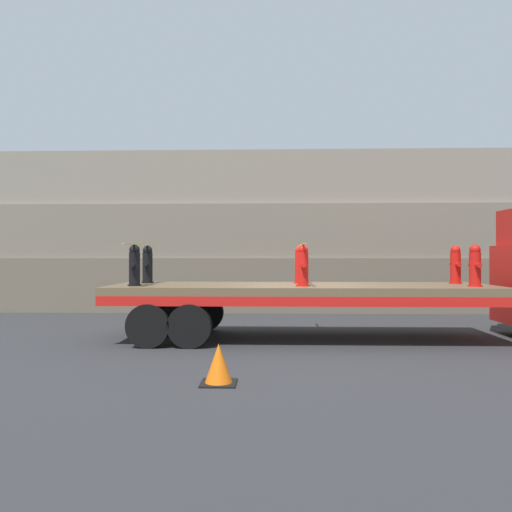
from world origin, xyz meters
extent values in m
plane|color=#2D2D30|center=(0.00, 0.00, 0.00)|extent=(120.00, 120.00, 0.00)
cube|color=#665B4C|center=(0.00, 6.43, 0.90)|extent=(60.00, 3.00, 1.80)
cube|color=#756B5B|center=(0.00, 6.58, 2.70)|extent=(60.00, 3.00, 1.80)
cube|color=gray|center=(0.00, 6.73, 4.50)|extent=(60.00, 3.00, 1.80)
cube|color=brown|center=(0.00, 0.00, 1.14)|extent=(8.47, 2.55, 0.17)
cube|color=red|center=(0.00, -1.23, 0.95)|extent=(8.47, 0.08, 0.20)
cube|color=red|center=(0.00, 1.23, 0.95)|extent=(8.47, 0.08, 0.20)
cylinder|color=black|center=(-2.33, -1.17, 0.45)|extent=(0.89, 0.30, 0.89)
cylinder|color=black|center=(-2.33, 1.17, 0.45)|extent=(0.89, 0.30, 0.89)
cylinder|color=black|center=(-3.18, -1.17, 0.45)|extent=(0.89, 0.30, 0.89)
cylinder|color=black|center=(-3.18, 1.17, 0.45)|extent=(0.89, 0.30, 0.89)
cylinder|color=black|center=(-3.63, -0.56, 1.24)|extent=(0.30, 0.30, 0.03)
cylinder|color=black|center=(-3.63, -0.56, 1.59)|extent=(0.24, 0.24, 0.73)
sphere|color=black|center=(-3.63, -0.56, 2.00)|extent=(0.23, 0.23, 0.23)
cylinder|color=black|center=(-3.63, -0.74, 1.67)|extent=(0.11, 0.13, 0.11)
cylinder|color=black|center=(-3.63, -0.38, 1.67)|extent=(0.11, 0.13, 0.11)
cylinder|color=black|center=(-3.63, 0.56, 1.24)|extent=(0.30, 0.30, 0.03)
cylinder|color=black|center=(-3.63, 0.56, 1.59)|extent=(0.24, 0.24, 0.73)
sphere|color=black|center=(-3.63, 0.56, 2.00)|extent=(0.23, 0.23, 0.23)
cylinder|color=black|center=(-3.63, 0.38, 1.67)|extent=(0.11, 0.13, 0.11)
cylinder|color=black|center=(-3.63, 0.74, 1.67)|extent=(0.11, 0.13, 0.11)
cylinder|color=red|center=(0.00, -0.56, 1.24)|extent=(0.30, 0.30, 0.03)
cylinder|color=red|center=(0.00, -0.56, 1.59)|extent=(0.24, 0.24, 0.73)
sphere|color=red|center=(0.00, -0.56, 2.00)|extent=(0.23, 0.23, 0.23)
cylinder|color=red|center=(0.00, -0.74, 1.67)|extent=(0.11, 0.13, 0.11)
cylinder|color=red|center=(0.00, -0.38, 1.67)|extent=(0.11, 0.13, 0.11)
cylinder|color=red|center=(0.00, 0.56, 1.24)|extent=(0.30, 0.30, 0.03)
cylinder|color=red|center=(0.00, 0.56, 1.59)|extent=(0.24, 0.24, 0.73)
sphere|color=red|center=(0.00, 0.56, 2.00)|extent=(0.23, 0.23, 0.23)
cylinder|color=red|center=(0.00, 0.38, 1.67)|extent=(0.11, 0.13, 0.11)
cylinder|color=red|center=(0.00, 0.74, 1.67)|extent=(0.11, 0.13, 0.11)
cylinder|color=red|center=(3.63, -0.56, 1.24)|extent=(0.30, 0.30, 0.03)
cylinder|color=red|center=(3.63, -0.56, 1.59)|extent=(0.24, 0.24, 0.73)
sphere|color=red|center=(3.63, -0.56, 2.00)|extent=(0.23, 0.23, 0.23)
cylinder|color=red|center=(3.63, -0.74, 1.67)|extent=(0.11, 0.13, 0.11)
cylinder|color=red|center=(3.63, -0.38, 1.67)|extent=(0.11, 0.13, 0.11)
cylinder|color=red|center=(3.63, 0.56, 1.24)|extent=(0.30, 0.30, 0.03)
cylinder|color=red|center=(3.63, 0.56, 1.59)|extent=(0.24, 0.24, 0.73)
sphere|color=red|center=(3.63, 0.56, 2.00)|extent=(0.23, 0.23, 0.23)
cylinder|color=red|center=(3.63, 0.38, 1.67)|extent=(0.11, 0.13, 0.11)
cylinder|color=red|center=(3.63, 0.74, 1.67)|extent=(0.11, 0.13, 0.11)
cube|color=yellow|center=(-3.63, 0.00, 2.12)|extent=(0.05, 2.75, 0.01)
cube|color=yellow|center=(0.00, 0.00, 2.12)|extent=(0.05, 2.75, 0.01)
cube|color=black|center=(-1.44, -4.01, 0.01)|extent=(0.52, 0.52, 0.03)
cone|color=orange|center=(-1.44, -4.01, 0.31)|extent=(0.40, 0.40, 0.56)
camera|label=1|loc=(-0.65, -11.24, 1.86)|focal=35.00mm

